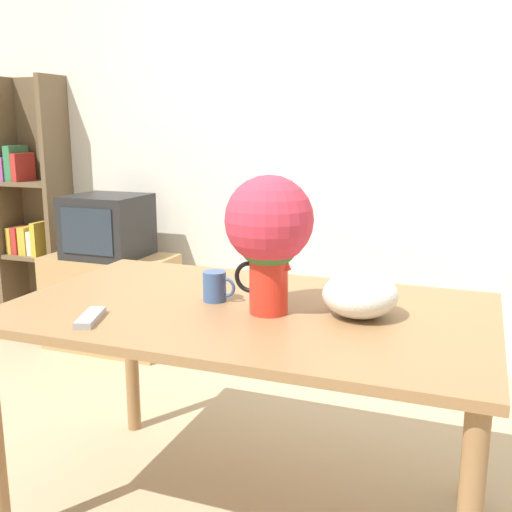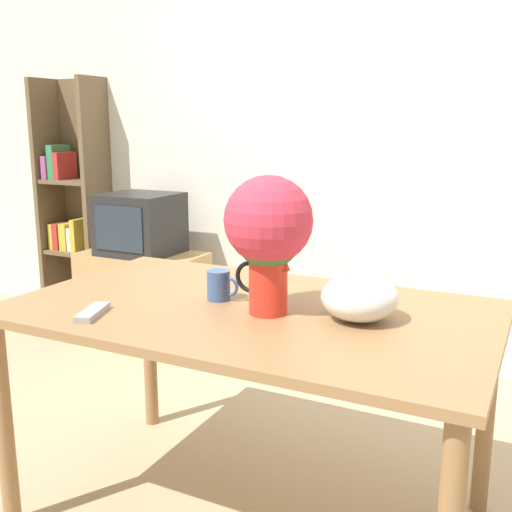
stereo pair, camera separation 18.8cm
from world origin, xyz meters
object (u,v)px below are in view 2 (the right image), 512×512
flower_vase (268,230)px  white_bowl (359,297)px  tv_set (140,224)px  coffee_mug (219,285)px

flower_vase → white_bowl: (0.28, 0.06, -0.19)m
flower_vase → white_bowl: 0.35m
white_bowl → tv_set: tv_set is taller
white_bowl → tv_set: bearing=144.9°
coffee_mug → white_bowl: 0.49m
flower_vase → coffee_mug: bearing=164.4°
flower_vase → tv_set: size_ratio=0.99×
flower_vase → white_bowl: size_ratio=1.86×
tv_set → coffee_mug: bearing=-44.2°
coffee_mug → white_bowl: size_ratio=0.49×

